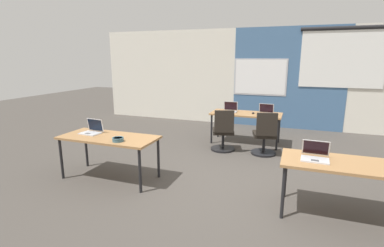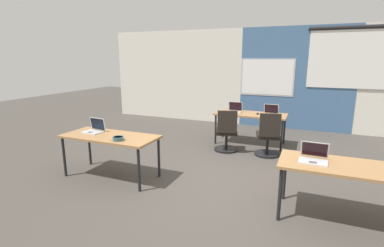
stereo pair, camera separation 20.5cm
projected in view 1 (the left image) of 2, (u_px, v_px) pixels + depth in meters
name	position (u px, v px, depth m)	size (l,w,h in m)	color
ground_plane	(221.00, 179.00, 4.78)	(24.00, 24.00, 0.00)	#47423D
back_wall_assembly	(261.00, 78.00, 8.28)	(10.00, 0.27, 2.80)	silver
desk_near_left	(109.00, 140.00, 4.67)	(1.60, 0.70, 0.72)	#A37547
desk_near_right	(350.00, 168.00, 3.49)	(1.60, 0.70, 0.72)	#A37547
desk_far_center	(246.00, 116.00, 6.64)	(1.60, 0.70, 0.72)	#A37547
laptop_near_right_inner	(315.00, 155.00, 3.61)	(0.34, 0.32, 0.23)	silver
laptop_near_left_end	(92.00, 130.00, 4.85)	(0.35, 0.29, 0.24)	silver
laptop_far_right	(266.00, 112.00, 6.47)	(0.34, 0.31, 0.23)	#B7B7BC
mouse_far_right	(253.00, 113.00, 6.54)	(0.06, 0.10, 0.03)	black
chair_far_right	(265.00, 137.00, 5.87)	(0.53, 0.59, 0.92)	black
laptop_far_left	(230.00, 110.00, 6.78)	(0.34, 0.29, 0.23)	#B7B7BC
chair_far_left	(223.00, 134.00, 6.13)	(0.55, 0.60, 0.92)	black
snack_bowl	(118.00, 139.00, 4.37)	(0.18, 0.18, 0.06)	#3D6070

